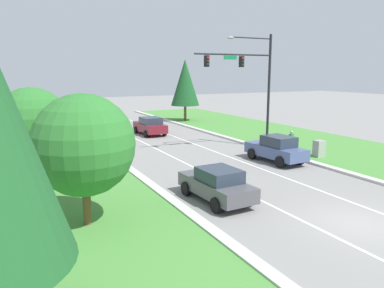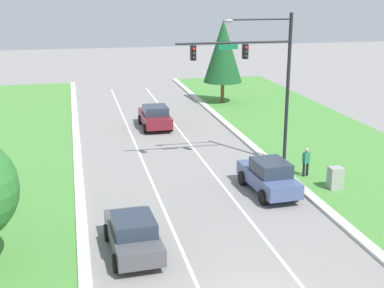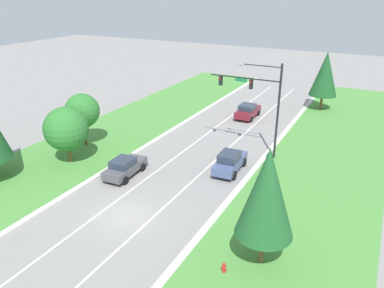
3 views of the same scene
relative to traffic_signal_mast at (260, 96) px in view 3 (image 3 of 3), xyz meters
The scene contains 18 objects.
ground_plane 15.96m from the traffic_signal_mast, 108.21° to the right, with size 160.00×160.00×0.00m, color gray.
curb_strip_right 15.27m from the traffic_signal_mast, 85.97° to the right, with size 0.50×90.00×0.15m.
curb_strip_left 18.40m from the traffic_signal_mast, 126.07° to the right, with size 0.50×90.00×0.15m.
grass_verge_right 16.48m from the traffic_signal_mast, 66.17° to the right, with size 10.00×90.00×0.08m.
grass_verge_left 21.78m from the traffic_signal_mast, 137.71° to the right, with size 10.00×90.00×0.08m.
lane_stripe_inner_left 16.58m from the traffic_signal_mast, 114.52° to the right, with size 0.14×81.00×0.01m.
lane_stripe_inner_right 15.53m from the traffic_signal_mast, 101.40° to the right, with size 0.14×81.00×0.01m.
traffic_signal_mast is the anchor object (origin of this frame).
graphite_sedan 13.40m from the traffic_signal_mast, 132.11° to the right, with size 2.13×4.39×1.60m.
slate_blue_sedan 6.57m from the traffic_signal_mast, 101.28° to the right, with size 2.14×4.59×1.79m.
burgundy_sedan 12.01m from the traffic_signal_mast, 114.01° to the left, with size 2.15×4.50×1.70m.
utility_cabinet 7.46m from the traffic_signal_mast, 60.72° to the right, with size 0.70×0.60×1.23m.
pedestrian 5.80m from the traffic_signal_mast, 52.93° to the right, with size 0.43×0.33×1.69m.
fire_hydrant 17.40m from the traffic_signal_mast, 77.26° to the right, with size 0.34×0.20×0.70m.
conifer_near_right_tree 15.30m from the traffic_signal_mast, 70.11° to the right, with size 3.24×3.24×7.23m.
oak_near_left_tree 17.36m from the traffic_signal_mast, 146.63° to the right, with size 3.92×3.92×5.19m.
conifer_far_right_tree 17.65m from the traffic_signal_mast, 80.69° to the left, with size 3.43×3.43×7.45m.
oak_far_left_tree 17.00m from the traffic_signal_mast, 160.12° to the right, with size 3.36×3.36×5.31m.
Camera 3 is at (14.38, -17.34, 14.71)m, focal length 35.00 mm.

